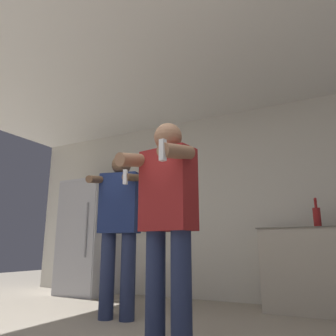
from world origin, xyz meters
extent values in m
cube|color=beige|center=(0.00, 3.09, 1.27)|extent=(7.00, 0.06, 2.55)
cube|color=silver|center=(0.00, 1.53, 2.57)|extent=(7.00, 3.58, 0.05)
cube|color=silver|center=(-2.14, 2.72, 0.84)|extent=(0.75, 0.68, 1.68)
cube|color=#B6B6BB|center=(-2.14, 2.38, 0.84)|extent=(0.72, 0.01, 1.61)
cylinder|color=#99999E|center=(-1.90, 2.35, 0.92)|extent=(0.02, 0.02, 0.76)
cylinder|color=maroon|center=(1.07, 2.72, 1.00)|extent=(0.08, 0.08, 0.21)
cylinder|color=maroon|center=(1.07, 2.72, 1.15)|extent=(0.03, 0.03, 0.10)
sphere|color=maroon|center=(1.07, 2.72, 1.20)|extent=(0.03, 0.03, 0.03)
cylinder|color=navy|center=(0.11, 0.84, 0.40)|extent=(0.14, 0.14, 0.79)
cylinder|color=navy|center=(0.32, 0.81, 0.40)|extent=(0.14, 0.14, 0.79)
cube|color=maroon|center=(0.21, 0.83, 1.09)|extent=(0.42, 0.26, 0.59)
sphere|color=#9E7051|center=(0.21, 0.83, 1.49)|extent=(0.21, 0.21, 0.21)
cylinder|color=#9E7051|center=(0.00, 0.70, 1.31)|extent=(0.15, 0.34, 0.15)
cylinder|color=#9E7051|center=(0.38, 0.65, 1.31)|extent=(0.15, 0.34, 0.15)
cube|color=white|center=(0.35, 0.49, 1.28)|extent=(0.04, 0.04, 0.14)
cylinder|color=navy|center=(-0.82, 1.49, 0.41)|extent=(0.15, 0.15, 0.82)
cylinder|color=navy|center=(-0.61, 1.54, 0.41)|extent=(0.15, 0.15, 0.82)
cube|color=navy|center=(-0.71, 1.52, 1.13)|extent=(0.43, 0.28, 0.61)
sphere|color=brown|center=(-0.71, 1.52, 1.54)|extent=(0.21, 0.21, 0.21)
cylinder|color=brown|center=(-0.86, 1.31, 1.35)|extent=(0.15, 0.36, 0.13)
cylinder|color=brown|center=(-0.49, 1.40, 1.35)|extent=(0.15, 0.36, 0.13)
cube|color=white|center=(-0.45, 1.23, 1.32)|extent=(0.04, 0.04, 0.14)
camera|label=1|loc=(1.31, -1.24, 0.68)|focal=35.00mm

